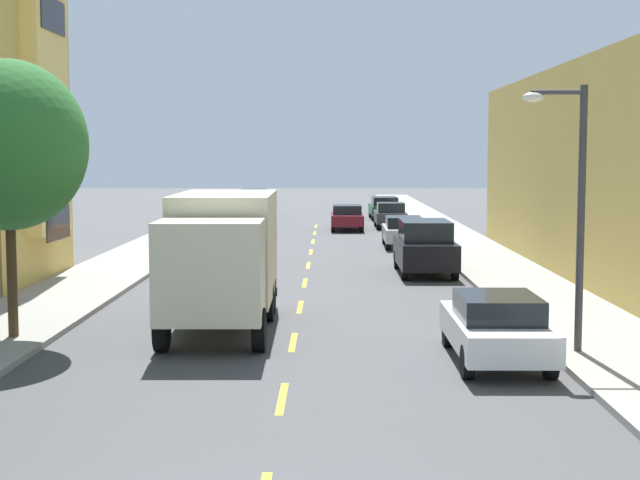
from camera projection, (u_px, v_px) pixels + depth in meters
ground_plane at (310, 257)px, 39.55m from camera, size 160.00×160.00×0.00m
sidewalk_left at (131, 260)px, 37.62m from camera, size 3.20×120.00×0.14m
sidewalk_right at (488, 261)px, 37.47m from camera, size 3.20×120.00×0.14m
lane_centerline_dashes at (307, 273)px, 34.07m from camera, size 0.14×47.20×0.01m
street_tree_second at (8, 145)px, 21.21m from camera, size 3.56×3.56×6.29m
street_lamp at (573, 195)px, 19.72m from camera, size 1.35×0.28×5.58m
delivery_box_truck at (223, 253)px, 23.22m from camera, size 2.49×7.03×3.30m
parked_sedan_white at (496, 326)px, 19.48m from camera, size 1.82×4.51×1.43m
parked_suv_black at (425, 247)px, 33.84m from camera, size 1.97×4.81×1.93m
parked_hatchback_charcoal at (390, 215)px, 55.00m from camera, size 1.75×4.00×1.50m
parked_suv_teal at (238, 213)px, 53.46m from camera, size 2.03×4.83×1.93m
parked_sedan_silver at (403, 231)px, 43.72m from camera, size 1.85×4.52×1.43m
parked_pickup_orange at (204, 237)px, 39.73m from camera, size 2.09×5.33×1.73m
parked_suv_navy at (254, 203)px, 64.28m from camera, size 2.01×4.82×1.93m
parked_wagon_forest at (384, 207)px, 62.48m from camera, size 1.89×4.73×1.50m
moving_burgundy_sedan at (347, 217)px, 53.47m from camera, size 1.80×4.50×1.43m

